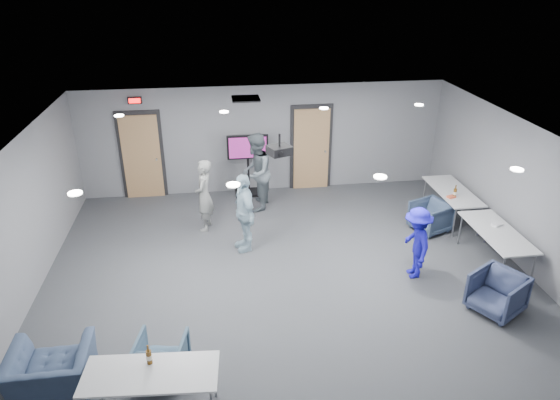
{
  "coord_description": "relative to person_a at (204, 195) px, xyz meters",
  "views": [
    {
      "loc": [
        -1.2,
        -7.83,
        5.31
      ],
      "look_at": [
        -0.03,
        0.75,
        1.2
      ],
      "focal_mm": 32.0,
      "sensor_mm": 36.0,
      "label": 1
    }
  ],
  "objects": [
    {
      "name": "floor",
      "position": [
        1.51,
        -2.03,
        -0.8
      ],
      "size": [
        9.0,
        9.0,
        0.0
      ],
      "primitive_type": "plane",
      "color": "#323439",
      "rests_on": "ground"
    },
    {
      "name": "ceiling",
      "position": [
        1.51,
        -2.03,
        1.9
      ],
      "size": [
        9.0,
        9.0,
        0.0
      ],
      "primitive_type": "plane",
      "rotation": [
        3.14,
        0.0,
        0.0
      ],
      "color": "silver",
      "rests_on": "wall_back"
    },
    {
      "name": "wall_back",
      "position": [
        1.51,
        1.97,
        0.55
      ],
      "size": [
        9.0,
        0.02,
        2.7
      ],
      "primitive_type": "cube",
      "color": "slate",
      "rests_on": "floor"
    },
    {
      "name": "wall_front",
      "position": [
        1.51,
        -6.03,
        0.55
      ],
      "size": [
        9.0,
        0.02,
        2.7
      ],
      "primitive_type": "cube",
      "color": "slate",
      "rests_on": "floor"
    },
    {
      "name": "wall_left",
      "position": [
        -2.99,
        -2.03,
        0.55
      ],
      "size": [
        0.02,
        8.0,
        2.7
      ],
      "primitive_type": "cube",
      "color": "slate",
      "rests_on": "floor"
    },
    {
      "name": "wall_right",
      "position": [
        6.01,
        -2.03,
        0.55
      ],
      "size": [
        0.02,
        8.0,
        2.7
      ],
      "primitive_type": "cube",
      "color": "slate",
      "rests_on": "floor"
    },
    {
      "name": "door_left",
      "position": [
        -1.49,
        1.92,
        0.27
      ],
      "size": [
        1.06,
        0.17,
        2.24
      ],
      "color": "black",
      "rests_on": "wall_back"
    },
    {
      "name": "door_right",
      "position": [
        2.71,
        1.92,
        0.27
      ],
      "size": [
        1.06,
        0.17,
        2.24
      ],
      "color": "black",
      "rests_on": "wall_back"
    },
    {
      "name": "exit_sign",
      "position": [
        -1.49,
        1.9,
        1.65
      ],
      "size": [
        0.32,
        0.08,
        0.16
      ],
      "color": "black",
      "rests_on": "wall_back"
    },
    {
      "name": "hvac_diffuser",
      "position": [
        1.01,
        0.77,
        1.88
      ],
      "size": [
        0.6,
        0.6,
        0.03
      ],
      "primitive_type": "cube",
      "color": "black",
      "rests_on": "ceiling"
    },
    {
      "name": "downlights",
      "position": [
        1.51,
        -2.03,
        1.88
      ],
      "size": [
        6.18,
        3.78,
        0.02
      ],
      "color": "white",
      "rests_on": "ceiling"
    },
    {
      "name": "person_a",
      "position": [
        0.0,
        0.0,
        0.0
      ],
      "size": [
        0.5,
        0.65,
        1.6
      ],
      "primitive_type": "imported",
      "rotation": [
        0.0,
        0.0,
        -1.79
      ],
      "color": "gray",
      "rests_on": "floor"
    },
    {
      "name": "person_b",
      "position": [
        1.2,
        0.86,
        0.12
      ],
      "size": [
        0.91,
        1.05,
        1.85
      ],
      "primitive_type": "imported",
      "rotation": [
        0.0,
        0.0,
        -1.83
      ],
      "color": "slate",
      "rests_on": "floor"
    },
    {
      "name": "person_c",
      "position": [
        0.8,
        -0.96,
        0.02
      ],
      "size": [
        0.62,
        1.03,
        1.64
      ],
      "primitive_type": "imported",
      "rotation": [
        0.0,
        0.0,
        -1.33
      ],
      "color": "#A2BFD0",
      "rests_on": "floor"
    },
    {
      "name": "person_d",
      "position": [
        3.84,
        -2.37,
        -0.11
      ],
      "size": [
        0.58,
        0.93,
        1.39
      ],
      "primitive_type": "imported",
      "rotation": [
        0.0,
        0.0,
        -1.65
      ],
      "color": "#1D1AAE",
      "rests_on": "floor"
    },
    {
      "name": "chair_right_a",
      "position": [
        4.86,
        -0.74,
        -0.47
      ],
      "size": [
        0.95,
        0.93,
        0.67
      ],
      "primitive_type": "imported",
      "rotation": [
        0.0,
        0.0,
        -1.2
      ],
      "color": "#35445C",
      "rests_on": "floor"
    },
    {
      "name": "chair_right_c",
      "position": [
        4.81,
        -3.58,
        -0.45
      ],
      "size": [
        1.05,
        1.05,
        0.71
      ],
      "primitive_type": "imported",
      "rotation": [
        0.0,
        0.0,
        -1.03
      ],
      "color": "#353E5C",
      "rests_on": "floor"
    },
    {
      "name": "chair_front_a",
      "position": [
        -0.61,
        -4.31,
        -0.49
      ],
      "size": [
        0.8,
        0.81,
        0.63
      ],
      "primitive_type": "imported",
      "rotation": [
        0.0,
        0.0,
        2.95
      ],
      "color": "#3E566B",
      "rests_on": "floor"
    },
    {
      "name": "chair_front_b",
      "position": [
        -2.05,
        -4.43,
        -0.46
      ],
      "size": [
        1.07,
        0.94,
        0.69
      ],
      "primitive_type": "imported",
      "rotation": [
        0.0,
        0.0,
        3.15
      ],
      "color": "#3B4B66",
      "rests_on": "floor"
    },
    {
      "name": "table_right_a",
      "position": [
        5.51,
        -0.31,
        -0.12
      ],
      "size": [
        0.73,
        1.75,
        0.73
      ],
      "rotation": [
        0.0,
        0.0,
        1.57
      ],
      "color": "silver",
      "rests_on": "floor"
    },
    {
      "name": "table_right_b",
      "position": [
        5.51,
        -2.21,
        -0.12
      ],
      "size": [
        0.74,
        1.78,
        0.73
      ],
      "rotation": [
        0.0,
        0.0,
        1.57
      ],
      "color": "silver",
      "rests_on": "floor"
    },
    {
      "name": "table_front_left",
      "position": [
        -0.65,
        -5.03,
        -0.12
      ],
      "size": [
        1.72,
        0.82,
        0.73
      ],
      "rotation": [
        0.0,
        0.0,
        -0.07
      ],
      "color": "silver",
      "rests_on": "floor"
    },
    {
      "name": "bottle_front",
      "position": [
        -0.67,
        -4.86,
        0.03
      ],
      "size": [
        0.07,
        0.07,
        0.29
      ],
      "color": "#5E3A10",
      "rests_on": "table_front_left"
    },
    {
      "name": "bottle_right",
      "position": [
        5.38,
        -0.67,
        0.03
      ],
      "size": [
        0.08,
        0.08,
        0.29
      ],
      "color": "#5E3A10",
      "rests_on": "table_right_a"
    },
    {
      "name": "snack_box",
      "position": [
        5.31,
        -0.67,
        -0.05
      ],
      "size": [
        0.2,
        0.17,
        0.04
      ],
      "primitive_type": "cube",
      "rotation": [
        0.0,
        0.0,
        0.32
      ],
      "color": "#D45535",
      "rests_on": "table_right_a"
    },
    {
      "name": "wrapper",
      "position": [
        5.62,
        -2.0,
        -0.05
      ],
      "size": [
        0.23,
        0.19,
        0.04
      ],
      "primitive_type": "cube",
      "rotation": [
        0.0,
        0.0,
        0.35
      ],
      "color": "silver",
      "rests_on": "table_right_b"
    },
    {
      "name": "tv_stand",
      "position": [
        1.08,
        1.72,
        0.08
      ],
      "size": [
        1.01,
        0.48,
        1.55
      ],
      "color": "black",
      "rests_on": "floor"
    },
    {
      "name": "projector",
      "position": [
        1.4,
        -1.79,
        1.6
      ],
      "size": [
        0.47,
        0.44,
        0.37
      ],
      "rotation": [
        0.0,
        0.0,
        0.38
      ],
      "color": "black",
      "rests_on": "ceiling"
    }
  ]
}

